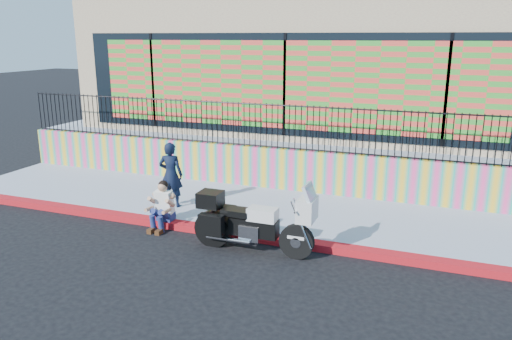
% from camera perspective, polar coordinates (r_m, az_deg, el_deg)
% --- Properties ---
extents(ground, '(90.00, 90.00, 0.00)m').
position_cam_1_polar(ground, '(10.88, -3.55, -7.46)').
color(ground, black).
rests_on(ground, ground).
extents(red_curb, '(16.00, 0.30, 0.15)m').
position_cam_1_polar(red_curb, '(10.85, -3.56, -7.09)').
color(red_curb, '#A4160B').
rests_on(red_curb, ground).
extents(sidewalk, '(16.00, 3.00, 0.15)m').
position_cam_1_polar(sidewalk, '(12.27, -0.40, -4.39)').
color(sidewalk, '#959EB3').
rests_on(sidewalk, ground).
extents(mural_wall, '(16.00, 0.20, 1.10)m').
position_cam_1_polar(mural_wall, '(13.53, 2.04, 0.23)').
color(mural_wall, '#FE438E').
rests_on(mural_wall, sidewalk).
extents(metal_fence, '(15.80, 0.04, 1.20)m').
position_cam_1_polar(metal_fence, '(13.28, 2.09, 5.03)').
color(metal_fence, black).
rests_on(metal_fence, mural_wall).
extents(elevated_platform, '(16.00, 10.00, 1.25)m').
position_cam_1_polar(elevated_platform, '(18.33, 7.18, 3.81)').
color(elevated_platform, '#959EB3').
rests_on(elevated_platform, ground).
extents(storefront_building, '(14.00, 8.06, 4.00)m').
position_cam_1_polar(storefront_building, '(17.80, 7.29, 12.00)').
color(storefront_building, '#A2826C').
rests_on(storefront_building, elevated_platform).
extents(police_motorcycle, '(2.45, 0.81, 1.53)m').
position_cam_1_polar(police_motorcycle, '(9.87, -0.52, -5.84)').
color(police_motorcycle, black).
rests_on(police_motorcycle, ground).
extents(police_officer, '(0.64, 0.48, 1.59)m').
position_cam_1_polar(police_officer, '(12.14, -9.70, -0.53)').
color(police_officer, black).
rests_on(police_officer, sidewalk).
extents(seated_man, '(0.54, 0.71, 1.06)m').
position_cam_1_polar(seated_man, '(11.24, -10.81, -4.50)').
color(seated_man, navy).
rests_on(seated_man, ground).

